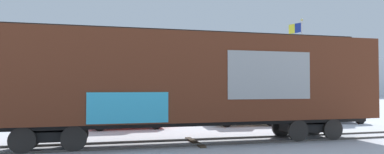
{
  "coord_description": "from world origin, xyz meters",
  "views": [
    {
      "loc": [
        -3.79,
        -13.97,
        2.3
      ],
      "look_at": [
        -0.52,
        0.52,
        2.74
      ],
      "focal_mm": 32.51,
      "sensor_mm": 36.0,
      "label": 1
    }
  ],
  "objects_px": {
    "freight_car": "(191,80)",
    "parked_car_silver": "(330,111)",
    "parked_car_tan": "(243,112)",
    "flagpole": "(300,56)",
    "parked_car_red": "(127,114)"
  },
  "relations": [
    {
      "from": "freight_car",
      "to": "parked_car_silver",
      "type": "height_order",
      "value": "freight_car"
    },
    {
      "from": "freight_car",
      "to": "parked_car_tan",
      "type": "distance_m",
      "value": 7.66
    },
    {
      "from": "flagpole",
      "to": "parked_car_red",
      "type": "bearing_deg",
      "value": -164.07
    },
    {
      "from": "flagpole",
      "to": "parked_car_silver",
      "type": "xyz_separation_m",
      "value": [
        -0.08,
        -3.74,
        -3.83
      ]
    },
    {
      "from": "parked_car_tan",
      "to": "parked_car_silver",
      "type": "bearing_deg",
      "value": -1.75
    },
    {
      "from": "parked_car_tan",
      "to": "flagpole",
      "type": "bearing_deg",
      "value": 31.29
    },
    {
      "from": "flagpole",
      "to": "parked_car_red",
      "type": "xyz_separation_m",
      "value": [
        -12.82,
        -3.66,
        -3.79
      ]
    },
    {
      "from": "parked_car_red",
      "to": "flagpole",
      "type": "bearing_deg",
      "value": 15.93
    },
    {
      "from": "freight_car",
      "to": "parked_car_tan",
      "type": "height_order",
      "value": "freight_car"
    },
    {
      "from": "parked_car_tan",
      "to": "parked_car_silver",
      "type": "height_order",
      "value": "parked_car_tan"
    },
    {
      "from": "flagpole",
      "to": "parked_car_tan",
      "type": "height_order",
      "value": "flagpole"
    },
    {
      "from": "parked_car_red",
      "to": "parked_car_silver",
      "type": "distance_m",
      "value": 12.74
    },
    {
      "from": "parked_car_tan",
      "to": "parked_car_silver",
      "type": "relative_size",
      "value": 0.87
    },
    {
      "from": "flagpole",
      "to": "freight_car",
      "type": "bearing_deg",
      "value": -137.86
    },
    {
      "from": "parked_car_silver",
      "to": "flagpole",
      "type": "bearing_deg",
      "value": 88.7
    }
  ]
}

